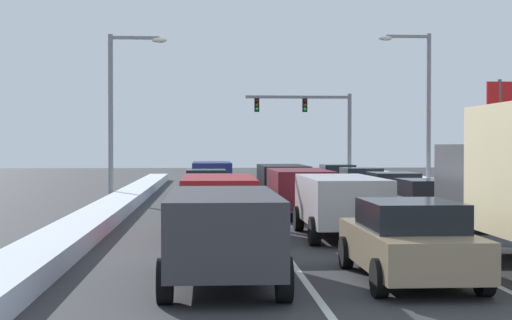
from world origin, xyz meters
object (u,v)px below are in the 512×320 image
Objects in this scene: sedan_gray_left_lane_third at (209,196)px; sedan_red_right_lane_second at (429,204)px; suv_black_center_lane_fourth at (283,180)px; traffic_light_gantry at (317,118)px; sedan_tan_center_lane_nearest at (409,240)px; sedan_green_center_lane_fifth at (278,179)px; suv_charcoal_left_lane_nearest at (223,229)px; sedan_white_left_lane_fourth at (206,187)px; sedan_gray_right_lane_third at (392,192)px; street_lamp_left_mid at (119,101)px; suv_navy_left_lane_fifth at (212,175)px; suv_silver_center_lane_second at (340,201)px; sedan_navy_right_lane_fifth at (337,178)px; street_lamp_right_mid at (422,99)px; suv_maroon_center_lane_third at (299,188)px; suv_red_left_lane_second at (218,201)px; sedan_white_right_lane_fourth at (361,184)px.

sedan_red_right_lane_second is at bearing -33.42° from sedan_gray_left_lane_third.
traffic_light_gantry is (4.49, 20.89, 3.48)m from suv_black_center_lane_fourth.
sedan_tan_center_lane_nearest is 25.91m from sedan_green_center_lane_fifth.
suv_charcoal_left_lane_nearest is 1.09× the size of sedan_white_left_lane_fourth.
street_lamp_left_mid reaches higher than sedan_gray_right_lane_third.
suv_charcoal_left_lane_nearest is 25.94m from suv_navy_left_lane_fifth.
suv_silver_center_lane_second is at bearing -90.13° from sedan_green_center_lane_fifth.
suv_silver_center_lane_second is 1.09× the size of sedan_gray_left_lane_third.
sedan_navy_right_lane_fifth is at bearing 89.11° from sedan_red_right_lane_second.
sedan_green_center_lane_fifth and sedan_white_left_lane_fourth have the same top height.
sedan_white_left_lane_fourth is 0.92× the size of suv_navy_left_lane_fifth.
sedan_green_center_lane_fifth is at bearing 164.57° from street_lamp_right_mid.
suv_red_left_lane_second is (-2.98, -6.13, 0.00)m from suv_maroon_center_lane_third.
sedan_gray_left_lane_third is at bearing -166.80° from sedan_gray_right_lane_third.
suv_maroon_center_lane_third is at bearing -76.43° from suv_navy_left_lane_fifth.
suv_charcoal_left_lane_nearest is (-3.47, -0.11, 0.25)m from sedan_tan_center_lane_nearest.
sedan_navy_right_lane_fifth is at bearing -93.49° from traffic_light_gantry.
suv_red_left_lane_second is at bearing -115.94° from suv_maroon_center_lane_third.
suv_silver_center_lane_second is at bearing -4.27° from suv_red_left_lane_second.
sedan_white_right_lane_fourth is 0.92× the size of suv_black_center_lane_fourth.
traffic_light_gantry reaches higher than sedan_gray_left_lane_third.
sedan_white_left_lane_fourth is at bearing -162.72° from sedan_white_right_lane_fourth.
sedan_white_right_lane_fourth is 0.60× the size of traffic_light_gantry.
street_lamp_left_mid is (-7.67, -4.60, 3.80)m from sedan_green_center_lane_fifth.
suv_black_center_lane_fourth is 6.42m from sedan_green_center_lane_fifth.
sedan_gray_right_lane_third is at bearing -111.91° from street_lamp_right_mid.
sedan_gray_left_lane_third is at bearing -178.55° from suv_maroon_center_lane_third.
suv_silver_center_lane_second reaches higher than sedan_white_right_lane_fourth.
suv_maroon_center_lane_third is 1.00× the size of suv_navy_left_lane_fifth.
suv_red_left_lane_second is 18.66m from suv_navy_left_lane_fifth.
suv_charcoal_left_lane_nearest is 26.53m from street_lamp_right_mid.
street_lamp_left_mid reaches higher than traffic_light_gantry.
sedan_gray_right_lane_third is at bearing -29.87° from sedan_white_left_lane_fourth.
sedan_green_center_lane_fifth is at bearing 99.92° from sedan_red_right_lane_second.
street_lamp_left_mid is at bearing 148.40° from sedan_white_left_lane_fourth.
sedan_red_right_lane_second is 16.84m from street_lamp_left_mid.
suv_black_center_lane_fourth is at bearing 62.88° from sedan_gray_left_lane_third.
suv_black_center_lane_fourth is (-3.76, -1.59, 0.25)m from sedan_white_right_lane_fourth.
sedan_tan_center_lane_nearest is at bearing -95.71° from traffic_light_gantry.
sedan_red_right_lane_second is at bearing -91.99° from traffic_light_gantry.
street_lamp_left_mid reaches higher than suv_red_left_lane_second.
suv_charcoal_left_lane_nearest reaches higher than sedan_white_right_lane_fourth.
sedan_white_left_lane_fourth is 0.60× the size of street_lamp_left_mid.
sedan_white_left_lane_fourth is (-3.70, 11.98, -0.25)m from suv_silver_center_lane_second.
sedan_red_right_lane_second and sedan_green_center_lane_fifth have the same top height.
sedan_red_right_lane_second is at bearing -80.08° from sedan_green_center_lane_fifth.
sedan_gray_left_lane_third is 28.52m from traffic_light_gantry.
suv_silver_center_lane_second and suv_red_left_lane_second have the same top height.
sedan_white_right_lane_fourth and sedan_gray_left_lane_third have the same top height.
sedan_navy_right_lane_fifth is 27.25m from sedan_tan_center_lane_nearest.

